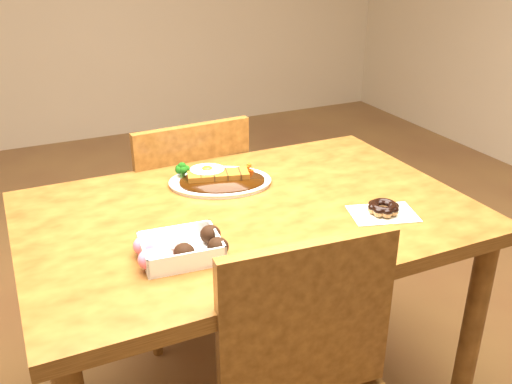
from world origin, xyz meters
name	(u,v)px	position (x,y,z in m)	size (l,w,h in m)	color
table	(249,241)	(0.00, 0.00, 0.65)	(1.20, 0.80, 0.75)	#512D10
chair_far	(184,218)	(-0.02, 0.53, 0.48)	(0.44, 0.44, 0.87)	#512D10
katsu_curry_plate	(218,179)	(-0.01, 0.20, 0.77)	(0.35, 0.30, 0.06)	white
donut_box	(181,247)	(-0.24, -0.16, 0.78)	(0.21, 0.15, 0.05)	white
pon_de_ring	(383,208)	(0.31, -0.18, 0.77)	(0.20, 0.16, 0.03)	silver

